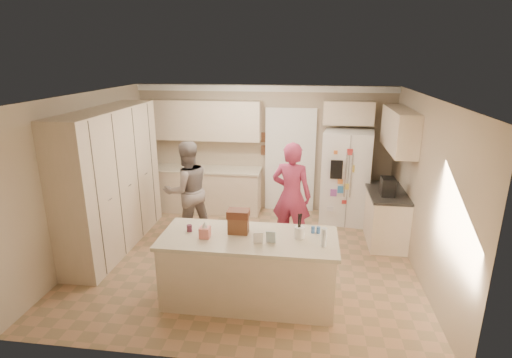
# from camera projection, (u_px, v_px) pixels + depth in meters

# --- Properties ---
(floor) EXTENTS (5.20, 4.60, 0.02)m
(floor) POSITION_uv_depth(u_px,v_px,m) (247.00, 259.00, 6.48)
(floor) COLOR #A07A59
(floor) RESTS_ON ground
(ceiling) EXTENTS (5.20, 4.60, 0.02)m
(ceiling) POSITION_uv_depth(u_px,v_px,m) (246.00, 95.00, 5.70)
(ceiling) COLOR white
(ceiling) RESTS_ON wall_back
(wall_back) EXTENTS (5.20, 0.02, 2.60)m
(wall_back) POSITION_uv_depth(u_px,v_px,m) (264.00, 149.00, 8.27)
(wall_back) COLOR tan
(wall_back) RESTS_ON ground
(wall_front) EXTENTS (5.20, 0.02, 2.60)m
(wall_front) POSITION_uv_depth(u_px,v_px,m) (210.00, 254.00, 3.90)
(wall_front) COLOR tan
(wall_front) RESTS_ON ground
(wall_left) EXTENTS (0.02, 4.60, 2.60)m
(wall_left) POSITION_uv_depth(u_px,v_px,m) (87.00, 176.00, 6.42)
(wall_left) COLOR tan
(wall_left) RESTS_ON ground
(wall_right) EXTENTS (0.02, 4.60, 2.60)m
(wall_right) POSITION_uv_depth(u_px,v_px,m) (425.00, 190.00, 5.76)
(wall_right) COLOR tan
(wall_right) RESTS_ON ground
(crown_back) EXTENTS (5.20, 0.08, 0.12)m
(crown_back) POSITION_uv_depth(u_px,v_px,m) (264.00, 88.00, 7.86)
(crown_back) COLOR white
(crown_back) RESTS_ON wall_back
(pantry_bank) EXTENTS (0.60, 2.60, 2.35)m
(pantry_bank) POSITION_uv_depth(u_px,v_px,m) (111.00, 180.00, 6.61)
(pantry_bank) COLOR beige
(pantry_bank) RESTS_ON floor
(back_base_cab) EXTENTS (2.20, 0.60, 0.88)m
(back_base_cab) POSITION_uv_depth(u_px,v_px,m) (208.00, 190.00, 8.38)
(back_base_cab) COLOR beige
(back_base_cab) RESTS_ON floor
(back_countertop) EXTENTS (2.24, 0.63, 0.04)m
(back_countertop) POSITION_uv_depth(u_px,v_px,m) (207.00, 169.00, 8.24)
(back_countertop) COLOR #BFB6A2
(back_countertop) RESTS_ON back_base_cab
(back_upper_cab) EXTENTS (2.20, 0.35, 0.80)m
(back_upper_cab) POSITION_uv_depth(u_px,v_px,m) (207.00, 120.00, 8.07)
(back_upper_cab) COLOR beige
(back_upper_cab) RESTS_ON wall_back
(doorway_opening) EXTENTS (0.90, 0.06, 2.10)m
(doorway_opening) POSITION_uv_depth(u_px,v_px,m) (290.00, 162.00, 8.25)
(doorway_opening) COLOR black
(doorway_opening) RESTS_ON floor
(doorway_casing) EXTENTS (1.02, 0.03, 2.22)m
(doorway_casing) POSITION_uv_depth(u_px,v_px,m) (290.00, 162.00, 8.22)
(doorway_casing) COLOR white
(doorway_casing) RESTS_ON floor
(wall_frame_upper) EXTENTS (0.15, 0.02, 0.20)m
(wall_frame_upper) POSITION_uv_depth(u_px,v_px,m) (265.00, 137.00, 8.16)
(wall_frame_upper) COLOR brown
(wall_frame_upper) RESTS_ON wall_back
(wall_frame_lower) EXTENTS (0.15, 0.02, 0.20)m
(wall_frame_lower) POSITION_uv_depth(u_px,v_px,m) (265.00, 150.00, 8.24)
(wall_frame_lower) COLOR brown
(wall_frame_lower) RESTS_ON wall_back
(refrigerator) EXTENTS (0.99, 0.82, 1.80)m
(refrigerator) POSITION_uv_depth(u_px,v_px,m) (346.00, 177.00, 7.71)
(refrigerator) COLOR white
(refrigerator) RESTS_ON floor
(fridge_seam) EXTENTS (0.02, 0.02, 1.78)m
(fridge_seam) POSITION_uv_depth(u_px,v_px,m) (348.00, 183.00, 7.37)
(fridge_seam) COLOR gray
(fridge_seam) RESTS_ON refrigerator
(fridge_dispenser) EXTENTS (0.22, 0.03, 0.35)m
(fridge_dispenser) POSITION_uv_depth(u_px,v_px,m) (336.00, 170.00, 7.32)
(fridge_dispenser) COLOR black
(fridge_dispenser) RESTS_ON refrigerator
(fridge_handle_l) EXTENTS (0.02, 0.02, 0.85)m
(fridge_handle_l) POSITION_uv_depth(u_px,v_px,m) (346.00, 175.00, 7.32)
(fridge_handle_l) COLOR silver
(fridge_handle_l) RESTS_ON refrigerator
(fridge_handle_r) EXTENTS (0.02, 0.02, 0.85)m
(fridge_handle_r) POSITION_uv_depth(u_px,v_px,m) (351.00, 175.00, 7.31)
(fridge_handle_r) COLOR silver
(fridge_handle_r) RESTS_ON refrigerator
(over_fridge_cab) EXTENTS (0.95, 0.35, 0.45)m
(over_fridge_cab) POSITION_uv_depth(u_px,v_px,m) (348.00, 113.00, 7.65)
(over_fridge_cab) COLOR beige
(over_fridge_cab) RESTS_ON wall_back
(right_base_cab) EXTENTS (0.60, 1.20, 0.88)m
(right_base_cab) POSITION_uv_depth(u_px,v_px,m) (385.00, 217.00, 7.00)
(right_base_cab) COLOR beige
(right_base_cab) RESTS_ON floor
(right_countertop) EXTENTS (0.63, 1.24, 0.04)m
(right_countertop) POSITION_uv_depth(u_px,v_px,m) (387.00, 192.00, 6.86)
(right_countertop) COLOR #2D2B28
(right_countertop) RESTS_ON right_base_cab
(right_upper_cab) EXTENTS (0.35, 1.50, 0.70)m
(right_upper_cab) POSITION_uv_depth(u_px,v_px,m) (399.00, 130.00, 6.72)
(right_upper_cab) COLOR beige
(right_upper_cab) RESTS_ON wall_right
(coffee_maker) EXTENTS (0.22, 0.28, 0.30)m
(coffee_maker) POSITION_uv_depth(u_px,v_px,m) (388.00, 187.00, 6.63)
(coffee_maker) COLOR black
(coffee_maker) RESTS_ON right_countertop
(island_base) EXTENTS (2.20, 0.90, 0.88)m
(island_base) POSITION_uv_depth(u_px,v_px,m) (249.00, 270.00, 5.28)
(island_base) COLOR beige
(island_base) RESTS_ON floor
(island_top) EXTENTS (2.28, 0.96, 0.05)m
(island_top) POSITION_uv_depth(u_px,v_px,m) (249.00, 238.00, 5.14)
(island_top) COLOR #BFB6A2
(island_top) RESTS_ON island_base
(utensil_crock) EXTENTS (0.13, 0.13, 0.15)m
(utensil_crock) POSITION_uv_depth(u_px,v_px,m) (300.00, 232.00, 5.08)
(utensil_crock) COLOR white
(utensil_crock) RESTS_ON island_top
(tissue_box) EXTENTS (0.13, 0.13, 0.14)m
(tissue_box) POSITION_uv_depth(u_px,v_px,m) (205.00, 232.00, 5.09)
(tissue_box) COLOR #E17E77
(tissue_box) RESTS_ON island_top
(tissue_plume) EXTENTS (0.08, 0.08, 0.08)m
(tissue_plume) POSITION_uv_depth(u_px,v_px,m) (205.00, 224.00, 5.06)
(tissue_plume) COLOR white
(tissue_plume) RESTS_ON tissue_box
(dollhouse_body) EXTENTS (0.26, 0.18, 0.22)m
(dollhouse_body) POSITION_uv_depth(u_px,v_px,m) (238.00, 225.00, 5.21)
(dollhouse_body) COLOR brown
(dollhouse_body) RESTS_ON island_top
(dollhouse_roof) EXTENTS (0.28, 0.20, 0.10)m
(dollhouse_roof) POSITION_uv_depth(u_px,v_px,m) (238.00, 214.00, 5.17)
(dollhouse_roof) COLOR #592D1E
(dollhouse_roof) RESTS_ON dollhouse_body
(jam_jar) EXTENTS (0.07, 0.07, 0.09)m
(jam_jar) POSITION_uv_depth(u_px,v_px,m) (189.00, 228.00, 5.27)
(jam_jar) COLOR #59263F
(jam_jar) RESTS_ON island_top
(greeting_card_a) EXTENTS (0.12, 0.06, 0.16)m
(greeting_card_a) POSITION_uv_depth(u_px,v_px,m) (258.00, 238.00, 4.90)
(greeting_card_a) COLOR white
(greeting_card_a) RESTS_ON island_top
(greeting_card_b) EXTENTS (0.12, 0.05, 0.16)m
(greeting_card_b) POSITION_uv_depth(u_px,v_px,m) (271.00, 237.00, 4.93)
(greeting_card_b) COLOR silver
(greeting_card_b) RESTS_ON island_top
(water_bottle) EXTENTS (0.07, 0.07, 0.24)m
(water_bottle) POSITION_uv_depth(u_px,v_px,m) (324.00, 237.00, 4.83)
(water_bottle) COLOR silver
(water_bottle) RESTS_ON island_top
(shaker_salt) EXTENTS (0.05, 0.05, 0.09)m
(shaker_salt) POSITION_uv_depth(u_px,v_px,m) (313.00, 230.00, 5.22)
(shaker_salt) COLOR #3461A9
(shaker_salt) RESTS_ON island_top
(shaker_pepper) EXTENTS (0.05, 0.05, 0.09)m
(shaker_pepper) POSITION_uv_depth(u_px,v_px,m) (318.00, 230.00, 5.21)
(shaker_pepper) COLOR #3461A9
(shaker_pepper) RESTS_ON island_top
(teen_boy) EXTENTS (1.08, 1.05, 1.76)m
(teen_boy) POSITION_uv_depth(u_px,v_px,m) (187.00, 190.00, 7.02)
(teen_boy) COLOR gray
(teen_boy) RESTS_ON floor
(teen_girl) EXTENTS (0.74, 0.57, 1.83)m
(teen_girl) POSITION_uv_depth(u_px,v_px,m) (291.00, 196.00, 6.66)
(teen_girl) COLOR #B7355F
(teen_girl) RESTS_ON floor
(fridge_magnets) EXTENTS (0.76, 0.02, 1.44)m
(fridge_magnets) POSITION_uv_depth(u_px,v_px,m) (348.00, 183.00, 7.37)
(fridge_magnets) COLOR tan
(fridge_magnets) RESTS_ON refrigerator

